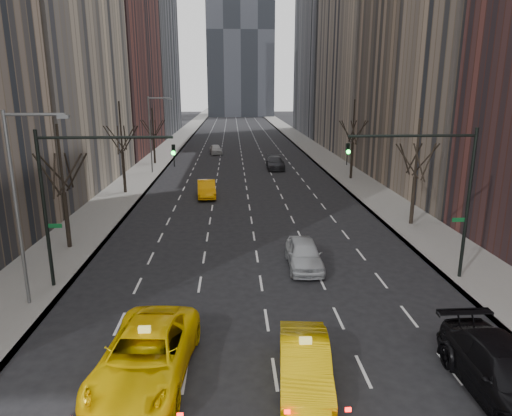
{
  "coord_description": "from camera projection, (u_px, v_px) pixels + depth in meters",
  "views": [
    {
      "loc": [
        -1.44,
        -10.4,
        10.03
      ],
      "look_at": [
        -0.14,
        14.43,
        3.5
      ],
      "focal_mm": 32.0,
      "sensor_mm": 36.0,
      "label": 1
    }
  ],
  "objects": [
    {
      "name": "sidewalk_left",
      "position": [
        170.0,
        147.0,
        79.64
      ],
      "size": [
        4.5,
        320.0,
        0.15
      ],
      "primitive_type": "cube",
      "color": "slate",
      "rests_on": "ground"
    },
    {
      "name": "sidewalk_right",
      "position": [
        309.0,
        146.0,
        80.88
      ],
      "size": [
        4.5,
        320.0,
        0.15
      ],
      "primitive_type": "cube",
      "color": "slate",
      "rests_on": "ground"
    },
    {
      "name": "bld_left_far",
      "position": [
        99.0,
        8.0,
        69.75
      ],
      "size": [
        14.0,
        28.0,
        44.0
      ],
      "primitive_type": "cube",
      "color": "brown",
      "rests_on": "ground"
    },
    {
      "name": "tree_lw_b",
      "position": [
        64.0,
        193.0,
        28.5
      ],
      "size": [
        3.36,
        3.5,
        7.82
      ],
      "color": "black",
      "rests_on": "ground"
    },
    {
      "name": "tree_lw_c",
      "position": [
        123.0,
        153.0,
        43.88
      ],
      "size": [
        3.36,
        3.5,
        8.74
      ],
      "color": "black",
      "rests_on": "ground"
    },
    {
      "name": "tree_lw_d",
      "position": [
        154.0,
        138.0,
        61.38
      ],
      "size": [
        3.36,
        3.5,
        7.36
      ],
      "color": "black",
      "rests_on": "ground"
    },
    {
      "name": "tree_rw_b",
      "position": [
        415.0,
        177.0,
        33.58
      ],
      "size": [
        3.36,
        3.5,
        7.82
      ],
      "color": "black",
      "rests_on": "ground"
    },
    {
      "name": "tree_rw_c",
      "position": [
        352.0,
        144.0,
        50.88
      ],
      "size": [
        3.36,
        3.5,
        8.74
      ],
      "color": "black",
      "rests_on": "ground"
    },
    {
      "name": "traffic_mast_left",
      "position": [
        77.0,
        184.0,
        22.4
      ],
      "size": [
        6.69,
        0.39,
        8.0
      ],
      "color": "black",
      "rests_on": "ground"
    },
    {
      "name": "traffic_mast_right",
      "position": [
        439.0,
        180.0,
        23.32
      ],
      "size": [
        6.69,
        0.39,
        8.0
      ],
      "color": "black",
      "rests_on": "ground"
    },
    {
      "name": "streetlight_near",
      "position": [
        22.0,
        190.0,
        20.35
      ],
      "size": [
        2.83,
        0.22,
        9.0
      ],
      "color": "slate",
      "rests_on": "ground"
    },
    {
      "name": "streetlight_far",
      "position": [
        153.0,
        127.0,
        54.16
      ],
      "size": [
        2.83,
        0.22,
        9.0
      ],
      "color": "slate",
      "rests_on": "ground"
    },
    {
      "name": "taxi_suv",
      "position": [
        146.0,
        356.0,
        16.06
      ],
      "size": [
        3.57,
        6.8,
        1.83
      ],
      "primitive_type": "imported",
      "rotation": [
        0.0,
        0.0,
        -0.08
      ],
      "color": "yellow",
      "rests_on": "ground"
    },
    {
      "name": "taxi_sedan",
      "position": [
        305.0,
        364.0,
        15.74
      ],
      "size": [
        2.16,
        5.03,
        1.61
      ],
      "primitive_type": "imported",
      "rotation": [
        0.0,
        0.0,
        -0.1
      ],
      "color": "#D8A804",
      "rests_on": "ground"
    },
    {
      "name": "silver_sedan_ahead",
      "position": [
        304.0,
        254.0,
        26.23
      ],
      "size": [
        2.03,
        4.8,
        1.62
      ],
      "primitive_type": "imported",
      "rotation": [
        0.0,
        0.0,
        -0.02
      ],
      "color": "#AEB2B7",
      "rests_on": "ground"
    },
    {
      "name": "parked_suv_black",
      "position": [
        506.0,
        374.0,
        15.02
      ],
      "size": [
        2.6,
        6.24,
        1.8
      ],
      "primitive_type": "imported",
      "rotation": [
        0.0,
        0.0,
        0.01
      ],
      "color": "black",
      "rests_on": "ground"
    },
    {
      "name": "far_taxi",
      "position": [
        207.0,
        189.0,
        43.37
      ],
      "size": [
        2.01,
        4.87,
        1.57
      ],
      "primitive_type": "imported",
      "rotation": [
        0.0,
        0.0,
        0.07
      ],
      "color": "#FF9E05",
      "rests_on": "ground"
    },
    {
      "name": "far_suv_grey",
      "position": [
        275.0,
        163.0,
        58.55
      ],
      "size": [
        2.31,
        5.48,
        1.58
      ],
      "primitive_type": "imported",
      "rotation": [
        0.0,
        0.0,
        -0.02
      ],
      "color": "#2A2A2F",
      "rests_on": "ground"
    },
    {
      "name": "far_car_white",
      "position": [
        216.0,
        149.0,
        71.9
      ],
      "size": [
        2.3,
        4.57,
        1.49
      ],
      "primitive_type": "imported",
      "rotation": [
        0.0,
        0.0,
        0.13
      ],
      "color": "silver",
      "rests_on": "ground"
    }
  ]
}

